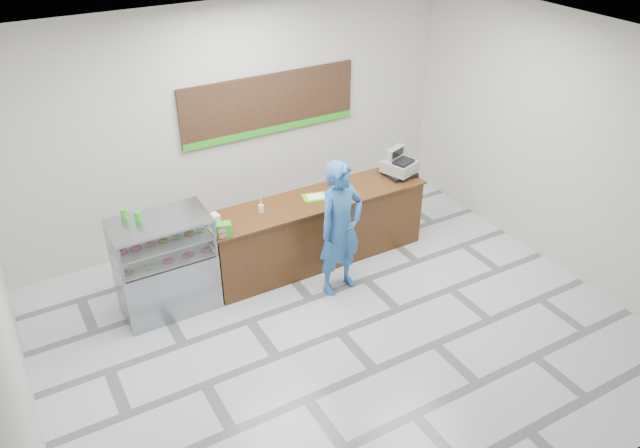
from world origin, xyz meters
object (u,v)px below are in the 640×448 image
sales_counter (317,229)px  serving_tray (315,197)px  display_case (165,264)px  customer (341,228)px  cash_register (399,166)px

sales_counter → serving_tray: (-0.02, 0.02, 0.52)m
sales_counter → display_case: size_ratio=2.45×
display_case → customer: (2.15, -0.74, 0.27)m
sales_counter → display_case: display_case is taller
sales_counter → cash_register: cash_register is taller
cash_register → serving_tray: (-1.43, -0.00, -0.14)m
display_case → cash_register: bearing=0.3°
serving_tray → customer: 0.77m
cash_register → customer: customer is taller
display_case → cash_register: size_ratio=2.42×
display_case → cash_register: cash_register is taller
serving_tray → customer: size_ratio=0.20×
serving_tray → customer: bearing=-80.6°
display_case → cash_register: 3.67m
serving_tray → customer: (-0.04, -0.76, -0.09)m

